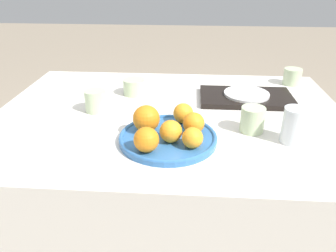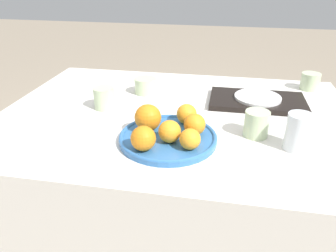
{
  "view_description": "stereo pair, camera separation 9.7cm",
  "coord_description": "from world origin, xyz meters",
  "px_view_note": "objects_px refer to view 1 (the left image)",
  "views": [
    {
      "loc": [
        0.07,
        -1.06,
        1.2
      ],
      "look_at": [
        0.01,
        -0.2,
        0.76
      ],
      "focal_mm": 35.0,
      "sensor_mm": 36.0,
      "label": 1
    },
    {
      "loc": [
        0.17,
        -1.05,
        1.2
      ],
      "look_at": [
        0.01,
        -0.2,
        0.76
      ],
      "focal_mm": 35.0,
      "sensor_mm": 36.0,
      "label": 2
    }
  ],
  "objects_px": {
    "orange_3": "(146,119)",
    "side_plate": "(247,94)",
    "orange_1": "(194,123)",
    "water_glass": "(294,126)",
    "cup_0": "(252,120)",
    "orange_5": "(146,140)",
    "orange_2": "(183,113)",
    "fruit_platter": "(168,138)",
    "serving_tray": "(246,97)",
    "cup_2": "(95,101)",
    "orange_4": "(193,138)",
    "cup_3": "(134,87)",
    "orange_0": "(171,131)",
    "cup_1": "(292,77)"
  },
  "relations": [
    {
      "from": "orange_5",
      "to": "water_glass",
      "type": "xyz_separation_m",
      "value": [
        0.42,
        0.11,
        0.0
      ]
    },
    {
      "from": "orange_3",
      "to": "orange_4",
      "type": "relative_size",
      "value": 1.39
    },
    {
      "from": "orange_3",
      "to": "serving_tray",
      "type": "distance_m",
      "value": 0.47
    },
    {
      "from": "fruit_platter",
      "to": "side_plate",
      "type": "height_order",
      "value": "side_plate"
    },
    {
      "from": "cup_2",
      "to": "cup_1",
      "type": "bearing_deg",
      "value": 24.18
    },
    {
      "from": "orange_3",
      "to": "cup_0",
      "type": "xyz_separation_m",
      "value": [
        0.33,
        0.05,
        -0.02
      ]
    },
    {
      "from": "orange_5",
      "to": "cup_2",
      "type": "relative_size",
      "value": 0.9
    },
    {
      "from": "serving_tray",
      "to": "water_glass",
      "type": "bearing_deg",
      "value": -74.78
    },
    {
      "from": "orange_0",
      "to": "serving_tray",
      "type": "xyz_separation_m",
      "value": [
        0.27,
        0.38,
        -0.04
      ]
    },
    {
      "from": "side_plate",
      "to": "cup_3",
      "type": "bearing_deg",
      "value": 176.1
    },
    {
      "from": "fruit_platter",
      "to": "side_plate",
      "type": "distance_m",
      "value": 0.45
    },
    {
      "from": "orange_4",
      "to": "side_plate",
      "type": "distance_m",
      "value": 0.46
    },
    {
      "from": "side_plate",
      "to": "cup_3",
      "type": "distance_m",
      "value": 0.45
    },
    {
      "from": "orange_1",
      "to": "fruit_platter",
      "type": "bearing_deg",
      "value": -159.34
    },
    {
      "from": "water_glass",
      "to": "cup_2",
      "type": "xyz_separation_m",
      "value": [
        -0.65,
        0.18,
        -0.02
      ]
    },
    {
      "from": "serving_tray",
      "to": "orange_0",
      "type": "bearing_deg",
      "value": -125.73
    },
    {
      "from": "orange_1",
      "to": "water_glass",
      "type": "distance_m",
      "value": 0.29
    },
    {
      "from": "fruit_platter",
      "to": "cup_3",
      "type": "height_order",
      "value": "cup_3"
    },
    {
      "from": "fruit_platter",
      "to": "cup_1",
      "type": "bearing_deg",
      "value": 47.23
    },
    {
      "from": "cup_1",
      "to": "cup_3",
      "type": "bearing_deg",
      "value": -165.88
    },
    {
      "from": "fruit_platter",
      "to": "orange_2",
      "type": "bearing_deg",
      "value": 67.14
    },
    {
      "from": "orange_0",
      "to": "serving_tray",
      "type": "relative_size",
      "value": 0.19
    },
    {
      "from": "orange_5",
      "to": "orange_3",
      "type": "bearing_deg",
      "value": 97.5
    },
    {
      "from": "orange_4",
      "to": "cup_0",
      "type": "bearing_deg",
      "value": 36.93
    },
    {
      "from": "orange_3",
      "to": "side_plate",
      "type": "xyz_separation_m",
      "value": [
        0.35,
        0.32,
        -0.03
      ]
    },
    {
      "from": "serving_tray",
      "to": "side_plate",
      "type": "relative_size",
      "value": 2.04
    },
    {
      "from": "orange_0",
      "to": "orange_2",
      "type": "height_order",
      "value": "same"
    },
    {
      "from": "orange_5",
      "to": "cup_1",
      "type": "relative_size",
      "value": 0.92
    },
    {
      "from": "orange_1",
      "to": "orange_4",
      "type": "distance_m",
      "value": 0.09
    },
    {
      "from": "orange_2",
      "to": "orange_3",
      "type": "relative_size",
      "value": 0.78
    },
    {
      "from": "side_plate",
      "to": "cup_0",
      "type": "height_order",
      "value": "cup_0"
    },
    {
      "from": "orange_1",
      "to": "cup_0",
      "type": "xyz_separation_m",
      "value": [
        0.18,
        0.05,
        -0.01
      ]
    },
    {
      "from": "water_glass",
      "to": "serving_tray",
      "type": "bearing_deg",
      "value": 105.22
    },
    {
      "from": "orange_1",
      "to": "orange_5",
      "type": "distance_m",
      "value": 0.17
    },
    {
      "from": "orange_1",
      "to": "orange_0",
      "type": "bearing_deg",
      "value": -138.76
    },
    {
      "from": "orange_0",
      "to": "serving_tray",
      "type": "distance_m",
      "value": 0.47
    },
    {
      "from": "orange_4",
      "to": "water_glass",
      "type": "bearing_deg",
      "value": 14.89
    },
    {
      "from": "orange_0",
      "to": "water_glass",
      "type": "height_order",
      "value": "water_glass"
    },
    {
      "from": "orange_0",
      "to": "cup_2",
      "type": "relative_size",
      "value": 0.83
    },
    {
      "from": "orange_0",
      "to": "side_plate",
      "type": "height_order",
      "value": "orange_0"
    },
    {
      "from": "orange_1",
      "to": "cup_2",
      "type": "relative_size",
      "value": 0.84
    },
    {
      "from": "side_plate",
      "to": "cup_1",
      "type": "bearing_deg",
      "value": 41.53
    },
    {
      "from": "orange_1",
      "to": "side_plate",
      "type": "xyz_separation_m",
      "value": [
        0.21,
        0.32,
        -0.02
      ]
    },
    {
      "from": "fruit_platter",
      "to": "orange_1",
      "type": "relative_size",
      "value": 4.48
    },
    {
      "from": "orange_3",
      "to": "cup_0",
      "type": "bearing_deg",
      "value": 8.71
    },
    {
      "from": "fruit_platter",
      "to": "cup_0",
      "type": "xyz_separation_m",
      "value": [
        0.26,
        0.08,
        0.03
      ]
    },
    {
      "from": "orange_2",
      "to": "side_plate",
      "type": "distance_m",
      "value": 0.35
    },
    {
      "from": "cup_1",
      "to": "side_plate",
      "type": "bearing_deg",
      "value": -138.47
    },
    {
      "from": "side_plate",
      "to": "orange_5",
      "type": "bearing_deg",
      "value": -127.51
    },
    {
      "from": "orange_1",
      "to": "serving_tray",
      "type": "relative_size",
      "value": 0.19
    }
  ]
}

